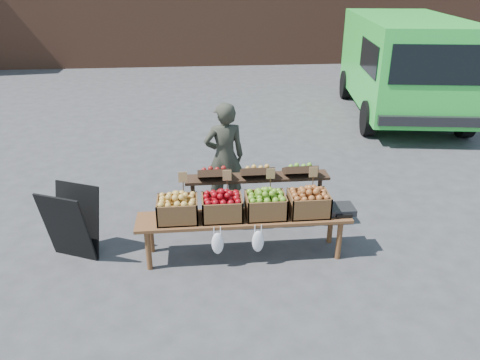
{
  "coord_description": "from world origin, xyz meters",
  "views": [
    {
      "loc": [
        -0.33,
        -5.28,
        3.42
      ],
      "look_at": [
        0.22,
        0.37,
        0.85
      ],
      "focal_mm": 35.0,
      "sensor_mm": 36.0,
      "label": 1
    }
  ],
  "objects_px": {
    "vendor": "(225,157)",
    "crate_golden_apples": "(178,210)",
    "chalkboard_sign": "(72,223)",
    "crate_russet_pears": "(222,208)",
    "back_table": "(257,194)",
    "weighing_scale": "(341,209)",
    "crate_green_apples": "(309,204)",
    "delivery_van": "(402,68)",
    "crate_red_apples": "(266,206)",
    "display_bench": "(244,236)"
  },
  "relations": [
    {
      "from": "crate_russet_pears",
      "to": "weighing_scale",
      "type": "distance_m",
      "value": 1.53
    },
    {
      "from": "vendor",
      "to": "display_bench",
      "type": "xyz_separation_m",
      "value": [
        0.15,
        -1.36,
        -0.56
      ]
    },
    {
      "from": "vendor",
      "to": "crate_red_apples",
      "type": "bearing_deg",
      "value": 98.58
    },
    {
      "from": "chalkboard_sign",
      "to": "back_table",
      "type": "bearing_deg",
      "value": 36.81
    },
    {
      "from": "crate_red_apples",
      "to": "crate_green_apples",
      "type": "bearing_deg",
      "value": 0.0
    },
    {
      "from": "back_table",
      "to": "display_bench",
      "type": "distance_m",
      "value": 0.8
    },
    {
      "from": "display_bench",
      "to": "crate_russet_pears",
      "type": "bearing_deg",
      "value": 180.0
    },
    {
      "from": "vendor",
      "to": "crate_green_apples",
      "type": "relative_size",
      "value": 3.38
    },
    {
      "from": "delivery_van",
      "to": "back_table",
      "type": "bearing_deg",
      "value": -120.13
    },
    {
      "from": "crate_golden_apples",
      "to": "crate_red_apples",
      "type": "height_order",
      "value": "same"
    },
    {
      "from": "display_bench",
      "to": "crate_russet_pears",
      "type": "height_order",
      "value": "crate_russet_pears"
    },
    {
      "from": "delivery_van",
      "to": "weighing_scale",
      "type": "xyz_separation_m",
      "value": [
        -3.32,
        -6.05,
        -0.59
      ]
    },
    {
      "from": "display_bench",
      "to": "crate_green_apples",
      "type": "height_order",
      "value": "crate_green_apples"
    },
    {
      "from": "display_bench",
      "to": "crate_golden_apples",
      "type": "relative_size",
      "value": 5.4
    },
    {
      "from": "display_bench",
      "to": "crate_golden_apples",
      "type": "height_order",
      "value": "crate_golden_apples"
    },
    {
      "from": "delivery_van",
      "to": "crate_green_apples",
      "type": "distance_m",
      "value": 7.14
    },
    {
      "from": "vendor",
      "to": "display_bench",
      "type": "distance_m",
      "value": 1.48
    },
    {
      "from": "crate_red_apples",
      "to": "crate_russet_pears",
      "type": "bearing_deg",
      "value": 180.0
    },
    {
      "from": "vendor",
      "to": "crate_golden_apples",
      "type": "xyz_separation_m",
      "value": [
        -0.68,
        -1.36,
        -0.13
      ]
    },
    {
      "from": "crate_red_apples",
      "to": "back_table",
      "type": "bearing_deg",
      "value": 91.04
    },
    {
      "from": "crate_russet_pears",
      "to": "weighing_scale",
      "type": "relative_size",
      "value": 1.47
    },
    {
      "from": "crate_red_apples",
      "to": "crate_green_apples",
      "type": "relative_size",
      "value": 1.0
    },
    {
      "from": "crate_russet_pears",
      "to": "crate_red_apples",
      "type": "bearing_deg",
      "value": 0.0
    },
    {
      "from": "delivery_van",
      "to": "crate_red_apples",
      "type": "height_order",
      "value": "delivery_van"
    },
    {
      "from": "chalkboard_sign",
      "to": "delivery_van",
      "type": "bearing_deg",
      "value": 65.45
    },
    {
      "from": "back_table",
      "to": "crate_russet_pears",
      "type": "relative_size",
      "value": 4.2
    },
    {
      "from": "vendor",
      "to": "crate_red_apples",
      "type": "height_order",
      "value": "vendor"
    },
    {
      "from": "crate_golden_apples",
      "to": "display_bench",
      "type": "bearing_deg",
      "value": 0.0
    },
    {
      "from": "crate_golden_apples",
      "to": "crate_red_apples",
      "type": "bearing_deg",
      "value": 0.0
    },
    {
      "from": "delivery_van",
      "to": "weighing_scale",
      "type": "distance_m",
      "value": 6.93
    },
    {
      "from": "back_table",
      "to": "weighing_scale",
      "type": "height_order",
      "value": "back_table"
    },
    {
      "from": "crate_golden_apples",
      "to": "crate_russet_pears",
      "type": "xyz_separation_m",
      "value": [
        0.55,
        0.0,
        0.0
      ]
    },
    {
      "from": "vendor",
      "to": "back_table",
      "type": "relative_size",
      "value": 0.8
    },
    {
      "from": "back_table",
      "to": "crate_golden_apples",
      "type": "xyz_separation_m",
      "value": [
        -1.09,
        -0.72,
        0.19
      ]
    },
    {
      "from": "crate_golden_apples",
      "to": "weighing_scale",
      "type": "height_order",
      "value": "crate_golden_apples"
    },
    {
      "from": "crate_russet_pears",
      "to": "weighing_scale",
      "type": "xyz_separation_m",
      "value": [
        1.52,
        0.0,
        -0.1
      ]
    },
    {
      "from": "display_bench",
      "to": "crate_red_apples",
      "type": "distance_m",
      "value": 0.51
    },
    {
      "from": "display_bench",
      "to": "crate_green_apples",
      "type": "relative_size",
      "value": 5.4
    },
    {
      "from": "vendor",
      "to": "display_bench",
      "type": "height_order",
      "value": "vendor"
    },
    {
      "from": "back_table",
      "to": "crate_golden_apples",
      "type": "distance_m",
      "value": 1.32
    },
    {
      "from": "crate_golden_apples",
      "to": "crate_green_apples",
      "type": "distance_m",
      "value": 1.65
    },
    {
      "from": "back_table",
      "to": "display_bench",
      "type": "height_order",
      "value": "back_table"
    },
    {
      "from": "crate_golden_apples",
      "to": "crate_red_apples",
      "type": "distance_m",
      "value": 1.1
    },
    {
      "from": "vendor",
      "to": "crate_golden_apples",
      "type": "relative_size",
      "value": 3.38
    },
    {
      "from": "crate_green_apples",
      "to": "chalkboard_sign",
      "type": "bearing_deg",
      "value": 176.46
    },
    {
      "from": "vendor",
      "to": "crate_golden_apples",
      "type": "bearing_deg",
      "value": 54.85
    },
    {
      "from": "crate_red_apples",
      "to": "weighing_scale",
      "type": "distance_m",
      "value": 0.98
    },
    {
      "from": "back_table",
      "to": "crate_red_apples",
      "type": "relative_size",
      "value": 4.2
    },
    {
      "from": "vendor",
      "to": "crate_green_apples",
      "type": "xyz_separation_m",
      "value": [
        0.97,
        -1.36,
        -0.13
      ]
    },
    {
      "from": "chalkboard_sign",
      "to": "crate_russet_pears",
      "type": "relative_size",
      "value": 1.94
    }
  ]
}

